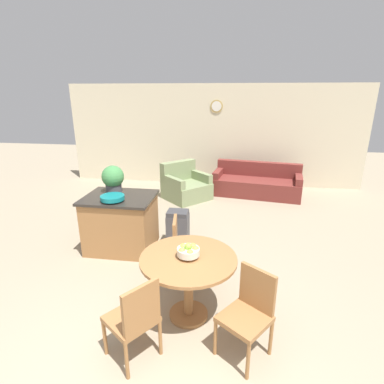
{
  "coord_description": "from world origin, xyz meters",
  "views": [
    {
      "loc": [
        0.65,
        -1.84,
        2.47
      ],
      "look_at": [
        -0.0,
        2.61,
        0.97
      ],
      "focal_mm": 28.0,
      "sensor_mm": 36.0,
      "label": 1
    }
  ],
  "objects_px": {
    "dining_table": "(188,271)",
    "teal_bowl": "(112,198)",
    "fruit_bowl": "(188,251)",
    "armchair": "(185,187)",
    "kitchen_island": "(121,222)",
    "couch": "(257,184)",
    "dining_chair_near_left": "(135,317)",
    "potted_plant": "(113,178)",
    "trash_bin": "(178,228)",
    "dining_chair_far_side": "(184,246)",
    "dining_chair_near_right": "(249,310)"
  },
  "relations": [
    {
      "from": "dining_table",
      "to": "fruit_bowl",
      "type": "height_order",
      "value": "fruit_bowl"
    },
    {
      "from": "fruit_bowl",
      "to": "potted_plant",
      "type": "height_order",
      "value": "potted_plant"
    },
    {
      "from": "fruit_bowl",
      "to": "kitchen_island",
      "type": "distance_m",
      "value": 2.0
    },
    {
      "from": "teal_bowl",
      "to": "potted_plant",
      "type": "xyz_separation_m",
      "value": [
        -0.15,
        0.42,
        0.18
      ]
    },
    {
      "from": "dining_table",
      "to": "teal_bowl",
      "type": "bearing_deg",
      "value": 138.2
    },
    {
      "from": "trash_bin",
      "to": "armchair",
      "type": "relative_size",
      "value": 0.47
    },
    {
      "from": "dining_chair_near_left",
      "to": "potted_plant",
      "type": "xyz_separation_m",
      "value": [
        -1.1,
        2.28,
        0.65
      ]
    },
    {
      "from": "dining_chair_far_side",
      "to": "teal_bowl",
      "type": "xyz_separation_m",
      "value": [
        -1.17,
        0.46,
        0.47
      ]
    },
    {
      "from": "dining_chair_near_left",
      "to": "potted_plant",
      "type": "relative_size",
      "value": 1.99
    },
    {
      "from": "potted_plant",
      "to": "couch",
      "type": "bearing_deg",
      "value": 49.28
    },
    {
      "from": "potted_plant",
      "to": "dining_chair_far_side",
      "type": "bearing_deg",
      "value": -33.71
    },
    {
      "from": "kitchen_island",
      "to": "trash_bin",
      "type": "distance_m",
      "value": 0.94
    },
    {
      "from": "fruit_bowl",
      "to": "kitchen_island",
      "type": "height_order",
      "value": "fruit_bowl"
    },
    {
      "from": "dining_table",
      "to": "couch",
      "type": "height_order",
      "value": "couch"
    },
    {
      "from": "teal_bowl",
      "to": "armchair",
      "type": "relative_size",
      "value": 0.28
    },
    {
      "from": "trash_bin",
      "to": "potted_plant",
      "type": "bearing_deg",
      "value": -177.33
    },
    {
      "from": "kitchen_island",
      "to": "potted_plant",
      "type": "distance_m",
      "value": 0.73
    },
    {
      "from": "fruit_bowl",
      "to": "teal_bowl",
      "type": "distance_m",
      "value": 1.82
    },
    {
      "from": "dining_chair_near_left",
      "to": "teal_bowl",
      "type": "distance_m",
      "value": 2.15
    },
    {
      "from": "teal_bowl",
      "to": "trash_bin",
      "type": "relative_size",
      "value": 0.59
    },
    {
      "from": "teal_bowl",
      "to": "couch",
      "type": "height_order",
      "value": "teal_bowl"
    },
    {
      "from": "dining_chair_near_right",
      "to": "teal_bowl",
      "type": "xyz_separation_m",
      "value": [
        -2.01,
        1.61,
        0.47
      ]
    },
    {
      "from": "kitchen_island",
      "to": "dining_chair_far_side",
      "type": "bearing_deg",
      "value": -30.68
    },
    {
      "from": "kitchen_island",
      "to": "couch",
      "type": "xyz_separation_m",
      "value": [
        2.36,
        3.12,
        -0.18
      ]
    },
    {
      "from": "dining_chair_near_left",
      "to": "dining_chair_near_right",
      "type": "relative_size",
      "value": 1.0
    },
    {
      "from": "teal_bowl",
      "to": "couch",
      "type": "distance_m",
      "value": 4.16
    },
    {
      "from": "dining_chair_near_left",
      "to": "fruit_bowl",
      "type": "relative_size",
      "value": 3.62
    },
    {
      "from": "dining_table",
      "to": "armchair",
      "type": "distance_m",
      "value": 4.09
    },
    {
      "from": "dining_chair_near_left",
      "to": "trash_bin",
      "type": "distance_m",
      "value": 2.34
    },
    {
      "from": "dining_table",
      "to": "kitchen_island",
      "type": "relative_size",
      "value": 0.97
    },
    {
      "from": "trash_bin",
      "to": "dining_chair_far_side",
      "type": "bearing_deg",
      "value": -74.09
    },
    {
      "from": "dining_table",
      "to": "teal_bowl",
      "type": "relative_size",
      "value": 2.97
    },
    {
      "from": "teal_bowl",
      "to": "kitchen_island",
      "type": "bearing_deg",
      "value": 86.98
    },
    {
      "from": "dining_chair_far_side",
      "to": "couch",
      "type": "height_order",
      "value": "dining_chair_far_side"
    },
    {
      "from": "fruit_bowl",
      "to": "armchair",
      "type": "height_order",
      "value": "fruit_bowl"
    },
    {
      "from": "fruit_bowl",
      "to": "kitchen_island",
      "type": "relative_size",
      "value": 0.22
    },
    {
      "from": "dining_table",
      "to": "dining_chair_near_left",
      "type": "distance_m",
      "value": 0.77
    },
    {
      "from": "couch",
      "to": "armchair",
      "type": "bearing_deg",
      "value": -154.31
    },
    {
      "from": "dining_chair_near_left",
      "to": "fruit_bowl",
      "type": "height_order",
      "value": "fruit_bowl"
    },
    {
      "from": "trash_bin",
      "to": "dining_chair_near_left",
      "type": "bearing_deg",
      "value": -88.86
    },
    {
      "from": "kitchen_island",
      "to": "trash_bin",
      "type": "height_order",
      "value": "kitchen_island"
    },
    {
      "from": "fruit_bowl",
      "to": "teal_bowl",
      "type": "height_order",
      "value": "teal_bowl"
    },
    {
      "from": "kitchen_island",
      "to": "teal_bowl",
      "type": "distance_m",
      "value": 0.55
    },
    {
      "from": "dining_table",
      "to": "dining_chair_near_right",
      "type": "xyz_separation_m",
      "value": [
        0.66,
        -0.4,
        -0.11
      ]
    },
    {
      "from": "fruit_bowl",
      "to": "teal_bowl",
      "type": "relative_size",
      "value": 0.68
    },
    {
      "from": "dining_chair_near_right",
      "to": "fruit_bowl",
      "type": "xyz_separation_m",
      "value": [
        -0.65,
        0.4,
        0.36
      ]
    },
    {
      "from": "dining_chair_far_side",
      "to": "fruit_bowl",
      "type": "bearing_deg",
      "value": 5.53
    },
    {
      "from": "dining_table",
      "to": "kitchen_island",
      "type": "xyz_separation_m",
      "value": [
        -1.34,
        1.43,
        -0.14
      ]
    },
    {
      "from": "dining_chair_near_right",
      "to": "fruit_bowl",
      "type": "distance_m",
      "value": 0.85
    },
    {
      "from": "dining_chair_near_right",
      "to": "trash_bin",
      "type": "distance_m",
      "value": 2.36
    }
  ]
}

